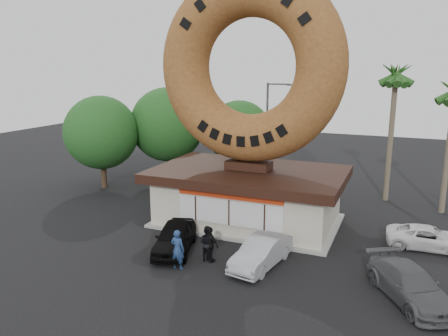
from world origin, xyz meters
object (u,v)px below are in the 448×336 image
person_center (207,243)px  person_left (178,249)px  street_lamp (269,127)px  person_right (210,244)px  car_black (175,237)px  giant_donut (250,67)px  car_grey (410,284)px  car_white (429,238)px  car_silver (261,253)px  donut_shop (248,194)px

person_center → person_left: bearing=64.6°
street_lamp → person_left: 17.62m
person_right → car_black: bearing=7.9°
street_lamp → person_center: size_ratio=4.51×
giant_donut → person_center: 10.21m
street_lamp → person_right: size_ratio=4.60×
giant_donut → car_grey: (9.10, -6.09, -8.55)m
person_right → car_white: person_right is taller
car_black → car_white: (12.01, 5.36, -0.16)m
giant_donut → person_center: size_ratio=6.11×
giant_donut → person_right: size_ratio=6.23×
giant_donut → car_white: size_ratio=2.58×
person_left → car_grey: (10.00, 1.14, -0.29)m
giant_donut → person_center: bearing=-90.1°
car_black → person_center: bearing=-27.3°
person_right → car_grey: person_right is taller
person_center → car_silver: 2.66m
car_silver → car_white: size_ratio=0.98×
person_left → person_right: person_left is taller
donut_shop → car_black: (-2.01, -5.51, -1.03)m
donut_shop → car_white: bearing=-0.9°
car_silver → car_white: car_silver is taller
street_lamp → car_silver: 16.56m
person_left → car_white: person_left is taller
donut_shop → car_white: size_ratio=2.67×
street_lamp → car_silver: size_ratio=1.94×
donut_shop → car_black: 5.95m
donut_shop → giant_donut: size_ratio=1.03×
person_right → car_silver: size_ratio=0.42×
person_left → car_silver: size_ratio=0.46×
car_grey → car_white: bearing=49.4°
giant_donut → person_center: (-0.01, -5.90, -8.33)m
person_left → car_grey: person_left is taller
donut_shop → street_lamp: bearing=100.5°
person_left → person_center: person_left is taller
donut_shop → person_right: 6.00m
person_right → person_center: bearing=3.6°
street_lamp → person_center: street_lamp is taller
street_lamp → car_white: bearing=-40.6°
giant_donut → car_silver: giant_donut is taller
person_right → car_grey: size_ratio=0.38×
person_right → car_white: bearing=-130.7°
giant_donut → car_grey: size_ratio=2.35×
street_lamp → person_right: 16.48m
car_grey → person_right: bearing=147.1°
person_center → person_right: 0.19m
donut_shop → car_silver: donut_shop is taller
person_center → car_black: bearing=-2.3°
giant_donut → car_black: giant_donut is taller
person_center → person_right: (0.18, -0.05, -0.02)m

